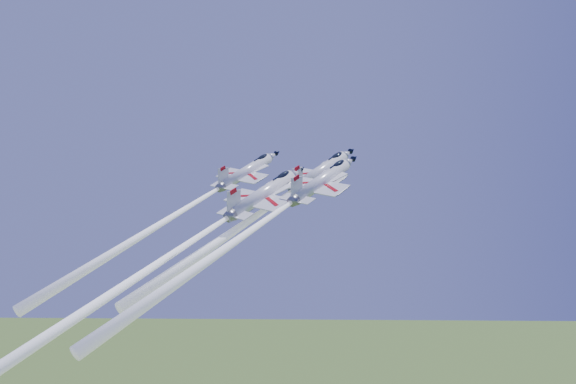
{
  "coord_description": "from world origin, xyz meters",
  "views": [
    {
      "loc": [
        2.89,
        -97.43,
        80.26
      ],
      "look_at": [
        0.0,
        0.0,
        80.0
      ],
      "focal_mm": 40.0,
      "sensor_mm": 36.0,
      "label": 1
    }
  ],
  "objects_px": {
    "jet_lead": "(262,211)",
    "jet_slot": "(136,278)",
    "jet_left": "(177,214)",
    "jet_right": "(250,231)"
  },
  "relations": [
    {
      "from": "jet_lead",
      "to": "jet_slot",
      "type": "bearing_deg",
      "value": -93.72
    },
    {
      "from": "jet_left",
      "to": "jet_slot",
      "type": "xyz_separation_m",
      "value": [
        -1.73,
        -15.97,
        -7.21
      ]
    },
    {
      "from": "jet_slot",
      "to": "jet_right",
      "type": "bearing_deg",
      "value": 62.7
    },
    {
      "from": "jet_right",
      "to": "jet_lead",
      "type": "bearing_deg",
      "value": 124.06
    },
    {
      "from": "jet_lead",
      "to": "jet_right",
      "type": "relative_size",
      "value": 0.95
    },
    {
      "from": "jet_lead",
      "to": "jet_right",
      "type": "distance_m",
      "value": 9.83
    },
    {
      "from": "jet_lead",
      "to": "jet_right",
      "type": "xyz_separation_m",
      "value": [
        -0.9,
        -9.53,
        -2.2
      ]
    },
    {
      "from": "jet_lead",
      "to": "jet_slot",
      "type": "relative_size",
      "value": 0.65
    },
    {
      "from": "jet_lead",
      "to": "jet_right",
      "type": "height_order",
      "value": "jet_lead"
    },
    {
      "from": "jet_right",
      "to": "jet_slot",
      "type": "height_order",
      "value": "jet_slot"
    }
  ]
}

